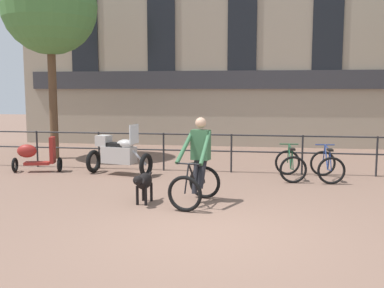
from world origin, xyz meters
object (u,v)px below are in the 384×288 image
object	(u,v)px
cyclist_with_bike	(198,165)
dog	(143,182)
parked_bicycle_near_lamp	(290,165)
parked_bicycle_mid_left	(327,166)
parked_scooter	(35,155)
parked_motorcycle	(118,154)

from	to	relation	value
cyclist_with_bike	dog	world-z (taller)	cyclist_with_bike
cyclist_with_bike	dog	xyz separation A→B (m)	(-1.05, -0.21, -0.33)
parked_bicycle_near_lamp	parked_bicycle_mid_left	distance (m)	0.89
dog	parked_scooter	bearing A→B (deg)	147.65
cyclist_with_bike	dog	size ratio (longest dim) A/B	1.85
parked_bicycle_near_lamp	parked_scooter	size ratio (longest dim) A/B	0.87
parked_bicycle_near_lamp	parked_bicycle_mid_left	world-z (taller)	same
parked_motorcycle	parked_bicycle_mid_left	world-z (taller)	parked_motorcycle
cyclist_with_bike	parked_bicycle_near_lamp	size ratio (longest dim) A/B	1.47
parked_motorcycle	parked_scooter	size ratio (longest dim) A/B	1.36
parked_bicycle_mid_left	parked_scooter	bearing A→B (deg)	-2.62
parked_motorcycle	parked_scooter	xyz separation A→B (m)	(-2.36, 0.02, -0.10)
cyclist_with_bike	parked_bicycle_near_lamp	bearing A→B (deg)	66.61
parked_bicycle_near_lamp	parked_scooter	distance (m)	6.81
parked_bicycle_mid_left	parked_scooter	world-z (taller)	parked_scooter
cyclist_with_bike	parked_scooter	size ratio (longest dim) A/B	1.27
parked_motorcycle	parked_bicycle_near_lamp	world-z (taller)	parked_motorcycle
parked_bicycle_near_lamp	parked_scooter	xyz separation A→B (m)	(-6.81, -0.10, 0.10)
parked_bicycle_near_lamp	dog	bearing A→B (deg)	40.20
parked_motorcycle	parked_scooter	bearing A→B (deg)	102.44
dog	parked_bicycle_near_lamp	world-z (taller)	parked_bicycle_near_lamp
dog	parked_scooter	size ratio (longest dim) A/B	0.69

